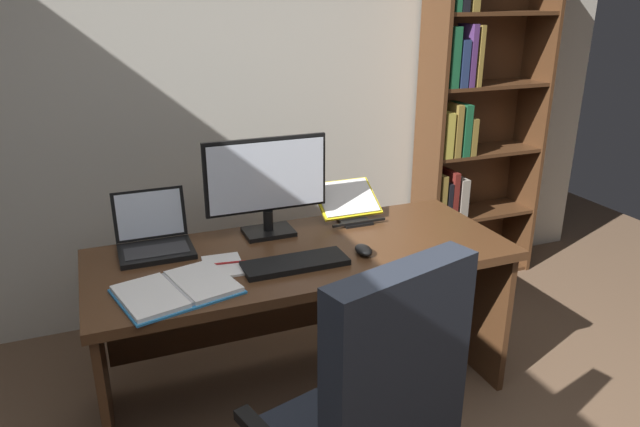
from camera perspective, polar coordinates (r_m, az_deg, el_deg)
wall_back at (r=3.29m, az=-6.59°, el=12.71°), size 4.63×0.12×2.58m
desk at (r=2.62m, az=-2.24°, el=-6.77°), size 1.77×0.72×0.72m
bookshelf at (r=3.70m, az=14.22°, el=8.20°), size 0.77×0.29×2.05m
monitor at (r=2.58m, az=-5.20°, el=2.75°), size 0.55×0.16×0.44m
laptop at (r=2.56m, az=-15.84°, el=-2.38°), size 0.30×0.28×0.24m
keyboard at (r=2.34m, az=-2.42°, el=-4.87°), size 0.42×0.15×0.02m
computer_mouse at (r=2.44m, az=4.26°, el=-3.57°), size 0.06×0.10×0.04m
reading_stand_with_book at (r=2.82m, az=2.75°, el=1.12°), size 0.30×0.26×0.16m
open_binder at (r=2.20m, az=-13.74°, el=-7.20°), size 0.47×0.40×0.02m
notepad at (r=2.36m, az=-9.38°, el=-5.02°), size 0.16×0.22×0.01m
pen at (r=2.36m, az=-8.92°, el=-4.75°), size 0.14×0.03×0.01m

